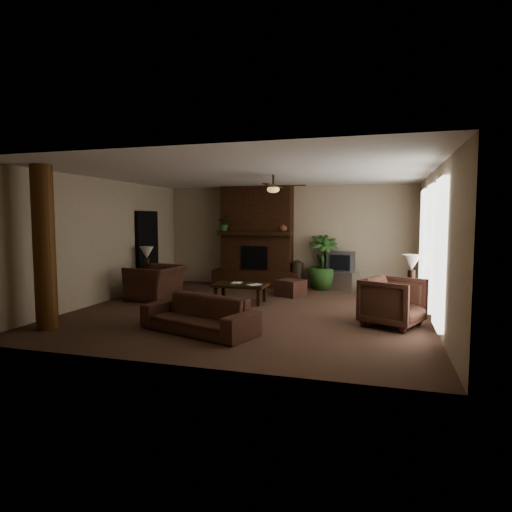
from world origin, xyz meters
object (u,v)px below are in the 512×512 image
(sofa, at_px, (199,309))
(lamp_right, at_px, (412,265))
(coffee_table, at_px, (240,286))
(armchair_left, at_px, (156,277))
(floor_plant, at_px, (323,274))
(armchair_right, at_px, (393,300))
(floor_vase, at_px, (297,272))
(lamp_left, at_px, (147,254))
(log_column, at_px, (44,248))
(ottoman, at_px, (290,288))
(side_table_left, at_px, (146,283))
(side_table_right, at_px, (411,302))
(tv_stand, at_px, (341,281))

(sofa, bearing_deg, lamp_right, 52.44)
(coffee_table, distance_m, lamp_right, 3.69)
(armchair_left, xyz_separation_m, floor_plant, (3.60, 2.55, -0.12))
(armchair_right, distance_m, floor_vase, 4.43)
(sofa, xyz_separation_m, coffee_table, (-0.14, 2.63, -0.03))
(coffee_table, xyz_separation_m, floor_plant, (1.55, 2.41, 0.04))
(armchair_left, height_order, lamp_left, lamp_left)
(sofa, distance_m, floor_vase, 5.09)
(log_column, bearing_deg, floor_plant, 54.02)
(armchair_right, bearing_deg, floor_plant, 49.37)
(sofa, distance_m, ottoman, 3.88)
(floor_vase, bearing_deg, coffee_table, -109.49)
(armchair_left, xyz_separation_m, lamp_left, (-0.59, 0.61, 0.47))
(log_column, relative_size, side_table_left, 5.09)
(floor_vase, height_order, lamp_right, lamp_right)
(armchair_right, xyz_separation_m, ottoman, (-2.34, 2.47, -0.27))
(coffee_table, xyz_separation_m, lamp_left, (-2.64, 0.47, 0.63))
(lamp_right, bearing_deg, floor_vase, 135.21)
(log_column, distance_m, side_table_right, 6.80)
(ottoman, bearing_deg, lamp_left, -168.98)
(log_column, height_order, lamp_right, log_column)
(floor_plant, height_order, lamp_right, lamp_right)
(log_column, relative_size, armchair_right, 2.96)
(armchair_left, bearing_deg, sofa, 45.25)
(ottoman, relative_size, side_table_left, 1.09)
(side_table_left, distance_m, side_table_right, 6.35)
(floor_vase, xyz_separation_m, side_table_right, (2.77, -2.76, -0.16))
(ottoman, bearing_deg, coffee_table, -128.38)
(coffee_table, relative_size, floor_vase, 1.56)
(sofa, relative_size, coffee_table, 1.70)
(log_column, relative_size, floor_plant, 1.92)
(sofa, bearing_deg, lamp_left, 150.96)
(log_column, xyz_separation_m, lamp_left, (-0.16, 3.61, -0.40))
(armchair_left, xyz_separation_m, coffee_table, (2.05, 0.15, -0.15))
(armchair_right, height_order, tv_stand, armchair_right)
(coffee_table, bearing_deg, floor_vase, 70.51)
(sofa, relative_size, lamp_right, 3.14)
(ottoman, distance_m, floor_plant, 1.41)
(armchair_right, height_order, floor_vase, armchair_right)
(floor_plant, bearing_deg, lamp_right, -53.00)
(log_column, height_order, floor_vase, log_column)
(ottoman, height_order, floor_plant, floor_plant)
(armchair_left, xyz_separation_m, side_table_right, (5.67, -0.21, -0.25))
(log_column, bearing_deg, side_table_left, 93.04)
(armchair_left, height_order, tv_stand, armchair_left)
(ottoman, xyz_separation_m, tv_stand, (1.11, 1.25, 0.05))
(ottoman, distance_m, lamp_left, 3.71)
(tv_stand, bearing_deg, floor_plant, -160.69)
(armchair_right, xyz_separation_m, tv_stand, (-1.23, 3.72, -0.22))
(tv_stand, xyz_separation_m, side_table_left, (-4.70, -1.94, 0.03))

